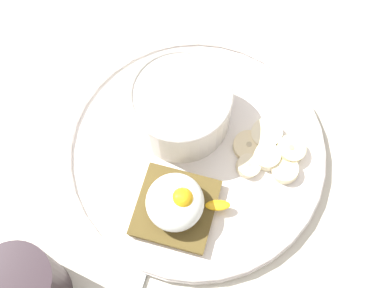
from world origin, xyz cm
name	(u,v)px	position (x,y,z in cm)	size (l,w,h in cm)	color
ground_plane	(192,157)	(0.00, 0.00, 1.00)	(120.00, 120.00, 2.00)	beige
plate	(192,151)	(0.00, 0.00, 2.80)	(29.80, 29.80, 1.60)	white
oatmeal_bowl	(177,106)	(-4.04, -1.81, 6.25)	(11.45, 11.45, 6.39)	white
toast_slice	(171,208)	(7.02, -2.11, 3.67)	(10.17, 10.17, 1.19)	brown
poached_egg	(172,202)	(7.01, -1.99, 6.02)	(6.36, 8.99, 3.98)	white
banana_slice_front	(244,166)	(1.95, 5.87, 3.60)	(3.55, 3.62, 1.41)	#F4E4BB
banana_slice_left	(263,134)	(-1.96, 8.06, 3.71)	(4.62, 4.69, 1.63)	#F6EAC3
banana_slice_back	(263,157)	(0.83, 7.99, 3.68)	(3.74, 3.79, 1.45)	#FAF0C5
banana_slice_right	(281,170)	(2.38, 9.96, 3.61)	(3.80, 3.86, 1.39)	beige
banana_slice_inner	(286,146)	(-0.44, 10.65, 3.83)	(3.39, 3.57, 1.91)	beige
banana_slice_outer	(245,146)	(-0.56, 5.99, 3.45)	(4.62, 4.62, 0.95)	beige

